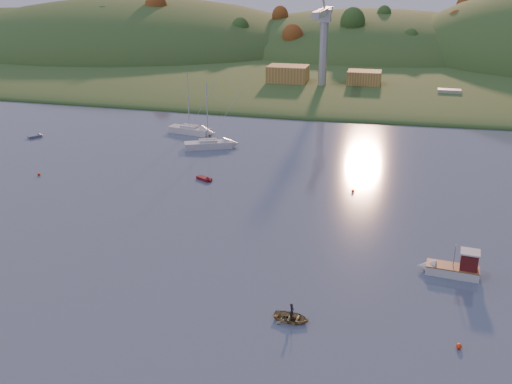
% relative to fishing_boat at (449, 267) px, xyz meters
% --- Properties ---
extents(ground, '(500.00, 500.00, 0.00)m').
position_rel_fishing_boat_xyz_m(ground, '(-28.86, -23.90, -0.92)').
color(ground, '#354358').
rests_on(ground, ground).
extents(far_shore, '(620.00, 220.00, 1.50)m').
position_rel_fishing_boat_xyz_m(far_shore, '(-28.86, 206.10, -0.92)').
color(far_shore, '#24451B').
rests_on(far_shore, ground).
extents(shore_slope, '(640.00, 150.00, 7.00)m').
position_rel_fishing_boat_xyz_m(shore_slope, '(-28.86, 141.10, -0.92)').
color(shore_slope, '#24451B').
rests_on(shore_slope, ground).
extents(hill_left_far, '(120.00, 100.00, 32.00)m').
position_rel_fishing_boat_xyz_m(hill_left_far, '(-188.86, 191.10, -0.92)').
color(hill_left_far, '#24451B').
rests_on(hill_left_far, ground).
extents(hill_left, '(170.00, 140.00, 44.00)m').
position_rel_fishing_boat_xyz_m(hill_left, '(-118.86, 176.10, -0.92)').
color(hill_left, '#24451B').
rests_on(hill_left, ground).
extents(hill_center, '(140.00, 120.00, 36.00)m').
position_rel_fishing_boat_xyz_m(hill_center, '(-18.86, 186.10, -0.92)').
color(hill_center, '#24451B').
rests_on(hill_center, ground).
extents(hillside_trees, '(280.00, 50.00, 32.00)m').
position_rel_fishing_boat_xyz_m(hillside_trees, '(-28.86, 161.10, -0.92)').
color(hillside_trees, '#254B1A').
rests_on(hillside_trees, ground).
extents(wharf, '(42.00, 16.00, 2.40)m').
position_rel_fishing_boat_xyz_m(wharf, '(-23.86, 98.10, 0.28)').
color(wharf, slate).
rests_on(wharf, ground).
extents(shed_west, '(11.00, 8.00, 4.80)m').
position_rel_fishing_boat_xyz_m(shed_west, '(-36.86, 99.10, 3.88)').
color(shed_west, olive).
rests_on(shed_west, wharf).
extents(shed_east, '(9.00, 7.00, 4.00)m').
position_rel_fishing_boat_xyz_m(shed_east, '(-15.86, 100.10, 3.48)').
color(shed_east, olive).
rests_on(shed_east, wharf).
extents(dock_crane, '(3.20, 28.00, 20.30)m').
position_rel_fishing_boat_xyz_m(dock_crane, '(-26.86, 94.50, 16.25)').
color(dock_crane, '#B7B7BC').
rests_on(dock_crane, wharf).
extents(fishing_boat, '(6.75, 2.74, 4.19)m').
position_rel_fishing_boat_xyz_m(fishing_boat, '(0.00, 0.00, 0.00)').
color(fishing_boat, silver).
rests_on(fishing_boat, ground).
extents(sailboat_near, '(9.25, 6.13, 12.40)m').
position_rel_fishing_boat_xyz_m(sailboat_near, '(-40.97, 40.25, -0.14)').
color(sailboat_near, silver).
rests_on(sailboat_near, ground).
extents(sailboat_far, '(9.47, 4.54, 12.63)m').
position_rel_fishing_boat_xyz_m(sailboat_far, '(-48.13, 49.60, -0.12)').
color(sailboat_far, silver).
rests_on(sailboat_far, ground).
extents(canoe, '(3.77, 2.90, 0.72)m').
position_rel_fishing_boat_xyz_m(canoe, '(-15.09, -12.99, -0.56)').
color(canoe, olive).
rests_on(canoe, ground).
extents(paddler, '(0.45, 0.63, 1.61)m').
position_rel_fishing_boat_xyz_m(paddler, '(-15.09, -12.99, -0.12)').
color(paddler, black).
rests_on(paddler, ground).
extents(red_tender, '(3.31, 2.55, 1.09)m').
position_rel_fishing_boat_xyz_m(red_tender, '(-35.44, 22.64, -0.70)').
color(red_tender, '#5D0D12').
rests_on(red_tender, ground).
extents(grey_dinghy, '(2.73, 3.13, 1.14)m').
position_rel_fishing_boat_xyz_m(grey_dinghy, '(-77.12, 39.44, -0.69)').
color(grey_dinghy, slate).
rests_on(grey_dinghy, ground).
extents(work_vessel, '(13.51, 5.07, 3.45)m').
position_rel_fishing_boat_xyz_m(work_vessel, '(6.14, 94.10, 0.30)').
color(work_vessel, '#52596C').
rests_on(work_vessel, ground).
extents(buoy_0, '(0.50, 0.50, 0.50)m').
position_rel_fishing_boat_xyz_m(buoy_0, '(0.04, -13.73, -0.67)').
color(buoy_0, red).
rests_on(buoy_0, ground).
extents(buoy_1, '(0.50, 0.50, 0.50)m').
position_rel_fishing_boat_xyz_m(buoy_1, '(-12.28, 23.03, -0.67)').
color(buoy_1, red).
rests_on(buoy_1, ground).
extents(buoy_2, '(0.50, 0.50, 0.50)m').
position_rel_fishing_boat_xyz_m(buoy_2, '(-62.96, 18.39, -0.67)').
color(buoy_2, red).
rests_on(buoy_2, ground).
extents(buoy_3, '(0.50, 0.50, 0.50)m').
position_rel_fishing_boat_xyz_m(buoy_3, '(-44.47, 39.06, -0.67)').
color(buoy_3, red).
rests_on(buoy_3, ground).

